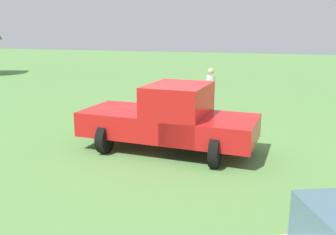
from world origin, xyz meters
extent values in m
plane|color=#5B8C47|center=(0.00, 0.00, 0.00)|extent=(80.00, 80.00, 0.00)
cylinder|color=black|center=(1.02, -1.64, 0.38)|extent=(0.75, 0.22, 0.75)
cylinder|color=black|center=(-0.51, -1.55, 0.38)|extent=(0.75, 0.22, 0.75)
cylinder|color=black|center=(1.20, 1.30, 0.38)|extent=(0.75, 0.22, 0.75)
cylinder|color=black|center=(-0.33, 1.39, 0.38)|extent=(0.75, 0.22, 0.75)
cube|color=red|center=(0.26, -1.50, 0.72)|extent=(1.94, 1.94, 0.64)
cube|color=red|center=(0.36, 0.15, 1.10)|extent=(1.92, 1.58, 1.40)
cube|color=slate|center=(0.36, 0.15, 1.54)|extent=(1.76, 1.35, 0.48)
cube|color=red|center=(0.42, 1.07, 0.70)|extent=(1.96, 2.31, 0.60)
cube|color=silver|center=(0.21, -2.36, 0.46)|extent=(1.76, 0.22, 0.16)
cylinder|color=black|center=(-3.85, 0.15, 0.44)|extent=(0.14, 0.14, 0.87)
cylinder|color=black|center=(-3.69, 0.27, 0.44)|extent=(0.14, 0.14, 0.87)
cylinder|color=silver|center=(-3.77, 0.21, 1.20)|extent=(0.45, 0.45, 0.65)
sphere|color=#D8AD84|center=(-3.77, 0.21, 1.68)|extent=(0.24, 0.24, 0.24)
camera|label=1|loc=(9.32, 2.67, 3.19)|focal=39.35mm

